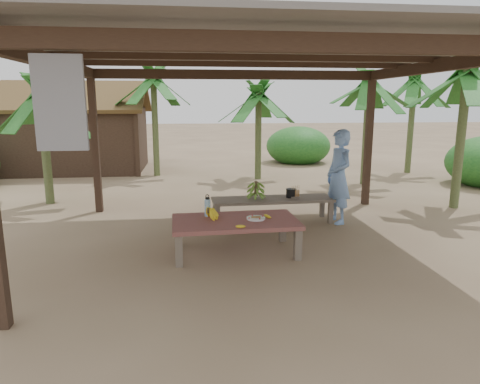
{
  "coord_description": "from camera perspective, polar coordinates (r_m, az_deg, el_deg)",
  "views": [
    {
      "loc": [
        -0.95,
        -6.37,
        2.15
      ],
      "look_at": [
        -0.2,
        0.07,
        0.8
      ],
      "focal_mm": 32.0,
      "sensor_mm": 36.0,
      "label": 1
    }
  ],
  "objects": [
    {
      "name": "woman",
      "position": [
        7.9,
        13.02,
        2.0
      ],
      "size": [
        0.51,
        0.68,
        1.7
      ],
      "primitive_type": "imported",
      "rotation": [
        0.0,
        0.0,
        -1.39
      ],
      "color": "#769FE0",
      "rests_on": "ground"
    },
    {
      "name": "loose_banana_front",
      "position": [
        5.78,
        0.07,
        -4.61
      ],
      "size": [
        0.16,
        0.1,
        0.04
      ],
      "primitive_type": "ellipsoid",
      "rotation": [
        0.0,
        0.0,
        1.98
      ],
      "color": "yellow",
      "rests_on": "work_table"
    },
    {
      "name": "banana_plant_far",
      "position": [
        14.35,
        22.17,
        12.6
      ],
      "size": [
        1.8,
        1.8,
        3.05
      ],
      "color": "#596638",
      "rests_on": "ground"
    },
    {
      "name": "cooking_pot",
      "position": [
        7.9,
        6.83,
        -0.17
      ],
      "size": [
        0.18,
        0.18,
        0.15
      ],
      "primitive_type": "cylinder",
      "color": "black",
      "rests_on": "bench"
    },
    {
      "name": "pavilion",
      "position": [
        6.45,
        1.77,
        17.35
      ],
      "size": [
        6.6,
        5.6,
        2.95
      ],
      "color": "black",
      "rests_on": "ground"
    },
    {
      "name": "green_banana_stalk",
      "position": [
        7.72,
        2.15,
        0.32
      ],
      "size": [
        0.31,
        0.31,
        0.34
      ],
      "primitive_type": null,
      "rotation": [
        0.0,
        0.0,
        0.03
      ],
      "color": "#598C2D",
      "rests_on": "bench"
    },
    {
      "name": "banana_plant_nw",
      "position": [
        13.02,
        -11.45,
        13.65
      ],
      "size": [
        1.8,
        1.8,
        3.12
      ],
      "color": "#596638",
      "rests_on": "ground"
    },
    {
      "name": "hut",
      "position": [
        14.84,
        -20.65,
        6.99
      ],
      "size": [
        4.4,
        3.43,
        2.85
      ],
      "color": "black",
      "rests_on": "ground"
    },
    {
      "name": "work_table",
      "position": [
        6.2,
        -0.65,
        -4.3
      ],
      "size": [
        1.84,
        1.07,
        0.5
      ],
      "rotation": [
        0.0,
        0.0,
        0.04
      ],
      "color": "brown",
      "rests_on": "ground"
    },
    {
      "name": "ripe_banana_bunch",
      "position": [
        6.23,
        -4.26,
        -2.82
      ],
      "size": [
        0.34,
        0.31,
        0.17
      ],
      "primitive_type": null,
      "rotation": [
        0.0,
        0.0,
        0.29
      ],
      "color": "yellow",
      "rests_on": "work_table"
    },
    {
      "name": "skewer_rack",
      "position": [
        7.84,
        7.39,
        0.05
      ],
      "size": [
        0.18,
        0.09,
        0.24
      ],
      "primitive_type": null,
      "rotation": [
        0.0,
        0.0,
        0.03
      ],
      "color": "#A57F47",
      "rests_on": "bench"
    },
    {
      "name": "banana_plant_n",
      "position": [
        12.21,
        2.49,
        11.78
      ],
      "size": [
        1.8,
        1.8,
        2.63
      ],
      "color": "#596638",
      "rests_on": "ground"
    },
    {
      "name": "water_flask",
      "position": [
        6.37,
        -4.35,
        -2.0
      ],
      "size": [
        0.09,
        0.09,
        0.33
      ],
      "color": "#3E8EC2",
      "rests_on": "work_table"
    },
    {
      "name": "banana_plant_e",
      "position": [
        9.82,
        27.95,
        12.63
      ],
      "size": [
        1.8,
        1.8,
        3.01
      ],
      "color": "#596638",
      "rests_on": "ground"
    },
    {
      "name": "plate",
      "position": [
        6.19,
        2.13,
        -3.53
      ],
      "size": [
        0.27,
        0.27,
        0.04
      ],
      "color": "white",
      "rests_on": "work_table"
    },
    {
      "name": "ground",
      "position": [
        6.79,
        1.72,
        -6.7
      ],
      "size": [
        80.0,
        80.0,
        0.0
      ],
      "primitive_type": "plane",
      "color": "brown",
      "rests_on": "ground"
    },
    {
      "name": "bench",
      "position": [
        7.83,
        4.36,
        -1.23
      ],
      "size": [
        2.22,
        0.67,
        0.45
      ],
      "rotation": [
        0.0,
        0.0,
        0.03
      ],
      "color": "brown",
      "rests_on": "ground"
    },
    {
      "name": "banana_plant_w",
      "position": [
        10.01,
        -24.94,
        10.23
      ],
      "size": [
        1.8,
        1.8,
        2.54
      ],
      "color": "#596638",
      "rests_on": "ground"
    },
    {
      "name": "loose_banana_side",
      "position": [
        6.29,
        3.69,
        -3.25
      ],
      "size": [
        0.12,
        0.14,
        0.04
      ],
      "primitive_type": "ellipsoid",
      "rotation": [
        0.0,
        0.0,
        0.64
      ],
      "color": "yellow",
      "rests_on": "work_table"
    },
    {
      "name": "banana_plant_ne",
      "position": [
        11.9,
        16.79,
        12.75
      ],
      "size": [
        1.8,
        1.8,
        2.94
      ],
      "color": "#596638",
      "rests_on": "ground"
    }
  ]
}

